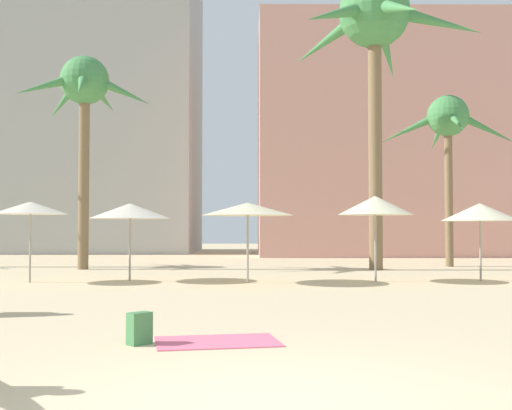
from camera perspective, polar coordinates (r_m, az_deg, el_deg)
name	(u,v)px	position (r m, az deg, el deg)	size (l,w,h in m)	color
ground	(270,405)	(5.85, 1.27, -17.06)	(120.00, 120.00, 0.00)	beige
hotel_pink	(415,142)	(39.68, 13.73, 5.40)	(18.43, 9.01, 13.28)	#DB9989
palm_tree_left	(375,27)	(25.39, 10.36, 15.06)	(6.90, 7.35, 10.86)	brown
palm_tree_center	(448,125)	(27.49, 16.45, 6.70)	(5.44, 5.52, 6.89)	brown
palm_tree_right	(84,94)	(25.64, -14.79, 9.35)	(4.88, 5.28, 8.01)	brown
cafe_umbrella_0	(31,208)	(19.40, -19.12, -0.25)	(2.06, 2.06, 2.28)	gray
cafe_umbrella_1	(375,205)	(18.97, 10.39, -0.04)	(2.16, 2.16, 2.45)	gray
cafe_umbrella_2	(480,212)	(20.03, 19.01, -0.59)	(2.23, 2.23, 2.25)	gray
cafe_umbrella_3	(130,211)	(19.20, -10.96, -0.52)	(2.35, 2.35, 2.25)	gray
cafe_umbrella_5	(248,209)	(18.17, -0.73, -0.37)	(2.60, 2.60, 2.24)	gray
beach_towel	(217,342)	(8.87, -3.42, -11.84)	(1.63, 1.07, 0.01)	#EF6684
backpack	(139,329)	(8.78, -10.21, -10.63)	(0.35, 0.35, 0.42)	#437F49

